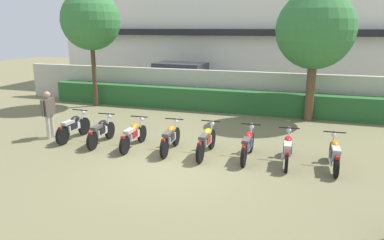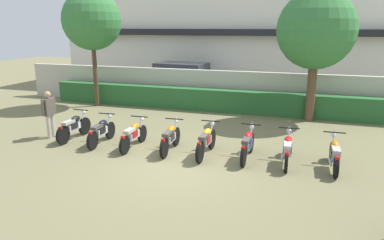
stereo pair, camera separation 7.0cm
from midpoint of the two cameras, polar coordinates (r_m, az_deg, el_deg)
name	(u,v)px [view 1 (the left image)]	position (r m, az deg, el deg)	size (l,w,h in m)	color
ground	(176,167)	(10.20, -2.82, -7.41)	(60.00, 60.00, 0.00)	olive
building	(255,34)	(23.76, 9.88, 13.22)	(23.66, 6.50, 6.64)	white
compound_wall	(232,90)	(17.18, 6.25, 4.75)	(22.48, 0.30, 1.80)	#BCB7A8
hedge_row	(229,101)	(16.58, 5.72, 3.01)	(17.98, 0.70, 1.01)	#28602D
parked_car	(183,80)	(19.88, -1.52, 6.28)	(4.68, 2.49, 1.89)	silver
tree_near_inspector	(91,21)	(18.06, -15.87, 14.89)	(2.76, 2.76, 5.47)	#4C3823
tree_far_side	(315,30)	(15.36, 18.81, 13.28)	(3.10, 3.10, 5.24)	brown
motorcycle_in_row_0	(73,127)	(13.10, -18.43, -1.03)	(0.60, 1.85, 0.97)	black
motorcycle_in_row_1	(101,131)	(12.34, -14.37, -1.73)	(0.60, 1.82, 0.96)	black
motorcycle_in_row_2	(133,135)	(11.74, -9.45, -2.31)	(0.60, 1.86, 0.95)	black
motorcycle_in_row_3	(170,138)	(11.26, -3.64, -2.82)	(0.60, 1.83, 0.97)	black
motorcycle_in_row_4	(206,141)	(10.92, 2.09, -3.33)	(0.60, 1.95, 0.98)	black
motorcycle_in_row_5	(248,144)	(10.75, 8.62, -3.84)	(0.60, 1.88, 0.96)	black
motorcycle_in_row_6	(288,149)	(10.64, 14.71, -4.44)	(0.60, 1.90, 0.94)	black
motorcycle_in_row_7	(334,154)	(10.65, 21.45, -4.97)	(0.60, 1.81, 0.94)	black
inspector_person	(48,111)	(13.46, -21.91, 1.37)	(0.22, 0.67, 1.66)	beige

